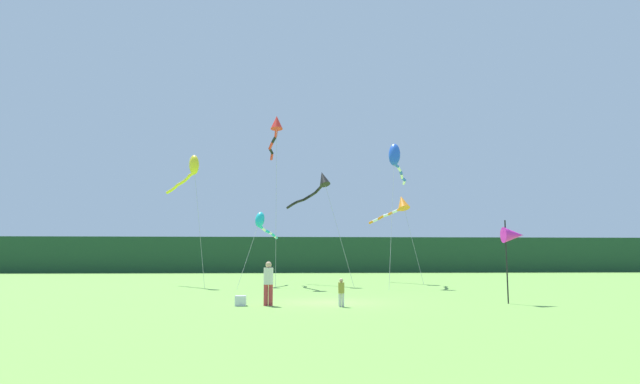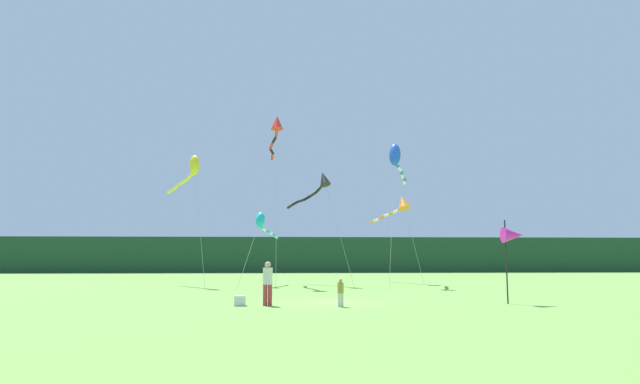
# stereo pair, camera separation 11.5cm
# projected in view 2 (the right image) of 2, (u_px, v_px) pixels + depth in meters

# --- Properties ---
(ground_plane) EXTENTS (120.00, 120.00, 0.00)m
(ground_plane) POSITION_uv_depth(u_px,v_px,m) (328.00, 302.00, 23.61)
(ground_plane) COLOR #6B9E42
(distant_treeline) EXTENTS (108.00, 3.38, 4.48)m
(distant_treeline) POSITION_uv_depth(u_px,v_px,m) (302.00, 255.00, 68.48)
(distant_treeline) COLOR #1E4228
(distant_treeline) RESTS_ON ground
(person_adult) EXTENTS (0.40, 0.40, 1.82)m
(person_adult) POSITION_uv_depth(u_px,v_px,m) (268.00, 281.00, 22.13)
(person_adult) COLOR #B23338
(person_adult) RESTS_ON ground
(person_child) EXTENTS (0.25, 0.25, 1.14)m
(person_child) POSITION_uv_depth(u_px,v_px,m) (341.00, 291.00, 21.60)
(person_child) COLOR silver
(person_child) RESTS_ON ground
(cooler_box) EXTENTS (0.45, 0.44, 0.41)m
(cooler_box) POSITION_uv_depth(u_px,v_px,m) (240.00, 301.00, 22.02)
(cooler_box) COLOR silver
(cooler_box) RESTS_ON ground
(banner_flag_pole) EXTENTS (0.90, 0.70, 3.62)m
(banner_flag_pole) POSITION_uv_depth(u_px,v_px,m) (513.00, 236.00, 23.32)
(banner_flag_pole) COLOR black
(banner_flag_pole) RESTS_ON ground
(kite_yellow) EXTENTS (3.91, 5.50, 9.18)m
(kite_yellow) POSITION_uv_depth(u_px,v_px,m) (192.00, 168.00, 37.55)
(kite_yellow) COLOR #B2B2B2
(kite_yellow) RESTS_ON ground
(kite_blue) EXTENTS (2.92, 8.04, 10.02)m
(kite_blue) POSITION_uv_depth(u_px,v_px,m) (396.00, 158.00, 37.50)
(kite_blue) COLOR #B2B2B2
(kite_blue) RESTS_ON ground
(kite_red) EXTENTS (1.12, 7.01, 11.92)m
(kite_red) POSITION_uv_depth(u_px,v_px,m) (276.00, 129.00, 37.95)
(kite_red) COLOR #B2B2B2
(kite_red) RESTS_ON ground
(kite_black) EXTENTS (4.53, 7.18, 8.30)m
(kite_black) POSITION_uv_depth(u_px,v_px,m) (320.00, 183.00, 38.93)
(kite_black) COLOR #B2B2B2
(kite_black) RESTS_ON ground
(kite_cyan) EXTENTS (2.45, 6.08, 5.23)m
(kite_cyan) POSITION_uv_depth(u_px,v_px,m) (262.00, 223.00, 37.28)
(kite_cyan) COLOR #B2B2B2
(kite_cyan) RESTS_ON ground
(kite_orange) EXTENTS (2.91, 6.72, 6.87)m
(kite_orange) POSITION_uv_depth(u_px,v_px,m) (400.00, 205.00, 41.29)
(kite_orange) COLOR #B2B2B2
(kite_orange) RESTS_ON ground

